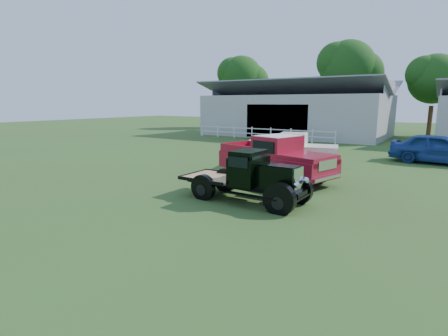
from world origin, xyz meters
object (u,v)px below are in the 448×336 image
Objects in this scene: red_pickup at (275,157)px; white_pickup at (291,151)px; vintage_flatbed at (246,176)px; misc_car_blue at (439,149)px.

white_pickup is at bearing 115.53° from red_pickup.
red_pickup is at bearing -94.43° from white_pickup.
vintage_flatbed is 7.08m from white_pickup.
white_pickup reaches higher than vintage_flatbed.
red_pickup reaches higher than vintage_flatbed.
red_pickup is 3.26m from white_pickup.
red_pickup is at bearing 150.56° from misc_car_blue.
white_pickup is 8.81m from misc_car_blue.
red_pickup reaches higher than white_pickup.
vintage_flatbed is at bearing -64.81° from red_pickup.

